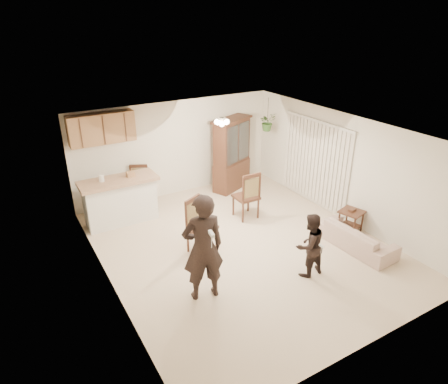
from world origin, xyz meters
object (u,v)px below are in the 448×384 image
chair_bar (202,236)px  sofa (357,232)px  adult (203,252)px  child (310,243)px  chair_hutch_right (246,204)px  chair_hutch_left (140,196)px  side_table (350,221)px  china_hutch (232,155)px

chair_bar → sofa: bearing=-55.4°
adult → child: (1.98, -0.43, -0.22)m
adult → chair_hutch_right: adult is taller
sofa → chair_hutch_left: 5.26m
sofa → side_table: size_ratio=3.25×
sofa → adult: bearing=83.4°
sofa → chair_hutch_left: bearing=35.7°
sofa → side_table: (0.39, 0.54, -0.10)m
sofa → china_hutch: china_hutch is taller
chair_hutch_left → chair_hutch_right: bearing=-14.7°
side_table → child: bearing=-158.8°
sofa → chair_bar: chair_bar is taller
sofa → china_hutch: bearing=6.5°
adult → china_hutch: 4.70m
child → chair_hutch_right: (0.26, 2.52, -0.34)m
chair_hutch_left → adult: bearing=-66.3°
adult → side_table: bearing=-165.6°
chair_hutch_right → sofa: bearing=118.4°
adult → chair_bar: size_ratio=1.55×
chair_hutch_right → china_hutch: bearing=-109.8°
chair_bar → chair_hutch_left: (-0.43, 2.59, -0.02)m
child → china_hutch: size_ratio=0.68×
side_table → chair_hutch_right: size_ratio=0.49×
child → chair_hutch_right: size_ratio=1.14×
sofa → adult: 3.53m
chair_hutch_right → child: bearing=84.4°
child → chair_hutch_left: size_ratio=1.26×
china_hutch → chair_hutch_left: 2.71m
child → china_hutch: bearing=-102.7°
side_table → chair_hutch_left: chair_hutch_left is taller
sofa → adult: size_ratio=1.04×
child → chair_hutch_right: bearing=-96.9°
sofa → chair_hutch_right: chair_hutch_right is taller
sofa → chair_bar: (-2.84, 1.54, -0.04)m
side_table → chair_bar: (-3.22, 0.99, 0.06)m
adult → china_hutch: size_ratio=0.91×
child → chair_hutch_right: 2.56m
sofa → chair_hutch_left: chair_hutch_left is taller
china_hutch → chair_hutch_right: size_ratio=1.67×
adult → chair_hutch_left: bearing=-83.3°
sofa → child: 1.55m
china_hutch → side_table: china_hutch is taller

